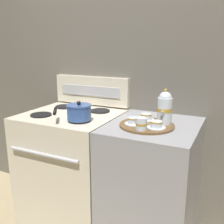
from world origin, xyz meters
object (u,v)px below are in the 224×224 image
(stove, at_px, (74,168))
(creamer_jug, at_px, (141,124))
(serving_tray, at_px, (147,125))
(teacup_right, at_px, (156,125))
(saucepan, at_px, (79,112))
(teacup_front, at_px, (146,117))
(teacup_left, at_px, (133,121))
(teapot, at_px, (165,108))

(stove, bearing_deg, creamer_jug, -16.45)
(serving_tray, bearing_deg, creamer_jug, -87.12)
(teacup_right, xyz_separation_m, creamer_jug, (-0.07, -0.07, 0.02))
(saucepan, xyz_separation_m, teacup_front, (0.42, 0.18, -0.03))
(teacup_left, bearing_deg, saucepan, -171.71)
(stove, height_order, teacup_left, teacup_left)
(teacup_front, bearing_deg, teacup_right, -51.46)
(teacup_left, distance_m, teacup_front, 0.13)
(teapot, height_order, creamer_jug, teapot)
(teacup_right, bearing_deg, teapot, 80.14)
(teacup_left, height_order, teacup_right, same)
(saucepan, bearing_deg, serving_tray, 11.29)
(teapot, bearing_deg, teacup_left, -151.72)
(stove, xyz_separation_m, teacup_front, (0.59, 0.03, 0.49))
(saucepan, bearing_deg, stove, 137.53)
(teacup_right, relative_size, creamer_jug, 1.51)
(teacup_left, relative_size, creamer_jug, 1.51)
(saucepan, height_order, teacup_right, saucepan)
(teacup_front, bearing_deg, teapot, -14.49)
(stove, distance_m, teacup_right, 0.86)
(teapot, bearing_deg, serving_tray, -148.98)
(teacup_left, relative_size, teacup_front, 1.00)
(teacup_left, bearing_deg, stove, 170.04)
(teacup_right, relative_size, teacup_front, 1.00)
(serving_tray, relative_size, teacup_right, 3.08)
(teacup_left, distance_m, teacup_right, 0.16)
(teapot, relative_size, teacup_right, 2.00)
(stove, xyz_separation_m, teapot, (0.72, -0.00, 0.58))
(saucepan, relative_size, teapot, 1.18)
(serving_tray, relative_size, teacup_left, 3.08)
(creamer_jug, bearing_deg, teapot, 64.06)
(teacup_left, xyz_separation_m, teacup_front, (0.04, 0.13, 0.00))
(stove, relative_size, teacup_right, 8.09)
(serving_tray, distance_m, teacup_left, 0.09)
(teacup_front, relative_size, creamer_jug, 1.51)
(saucepan, bearing_deg, teacup_front, 23.64)
(stove, height_order, teacup_right, teacup_right)
(serving_tray, relative_size, teapot, 1.54)
(teacup_right, distance_m, creamer_jug, 0.10)
(serving_tray, bearing_deg, teacup_right, -34.15)
(teacup_right, distance_m, teacup_front, 0.18)
(teacup_left, bearing_deg, creamer_jug, -46.82)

